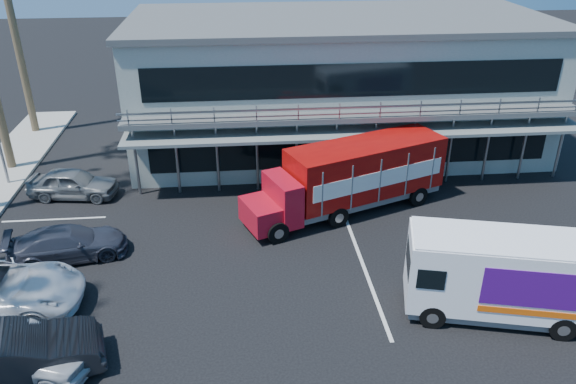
{
  "coord_description": "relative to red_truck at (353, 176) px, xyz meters",
  "views": [
    {
      "loc": [
        -2.62,
        -15.45,
        12.44
      ],
      "look_at": [
        -0.75,
        4.42,
        2.3
      ],
      "focal_mm": 35.0,
      "sensor_mm": 36.0,
      "label": 1
    }
  ],
  "objects": [
    {
      "name": "ground",
      "position": [
        -2.39,
        -6.85,
        -1.74
      ],
      "size": [
        120.0,
        120.0,
        0.0
      ],
      "primitive_type": "plane",
      "color": "black",
      "rests_on": "ground"
    },
    {
      "name": "building",
      "position": [
        0.61,
        8.09,
        1.91
      ],
      "size": [
        22.4,
        12.0,
        7.3
      ],
      "color": "#9DA396",
      "rests_on": "ground"
    },
    {
      "name": "red_truck",
      "position": [
        0.0,
        0.0,
        0.0
      ],
      "size": [
        9.56,
        5.47,
        3.17
      ],
      "rotation": [
        0.0,
        0.0,
        0.38
      ],
      "color": "#B00E20",
      "rests_on": "ground"
    },
    {
      "name": "white_van",
      "position": [
        3.47,
        -7.81,
        -0.13
      ],
      "size": [
        6.54,
        3.55,
        3.04
      ],
      "rotation": [
        0.0,
        0.0,
        -0.24
      ],
      "color": "white",
      "rests_on": "ground"
    },
    {
      "name": "parked_car_a",
      "position": [
        -11.89,
        -8.85,
        -0.91
      ],
      "size": [
        5.24,
        3.28,
        1.66
      ],
      "primitive_type": "imported",
      "rotation": [
        0.0,
        0.0,
        1.28
      ],
      "color": "silver",
      "rests_on": "ground"
    },
    {
      "name": "parked_car_b",
      "position": [
        -11.89,
        -9.35,
        -0.88
      ],
      "size": [
        5.52,
        3.16,
        1.72
      ],
      "primitive_type": "imported",
      "rotation": [
        0.0,
        0.0,
        1.84
      ],
      "color": "black",
      "rests_on": "ground"
    },
    {
      "name": "parked_car_d",
      "position": [
        -11.89,
        -2.85,
        -1.08
      ],
      "size": [
        4.82,
        2.76,
        1.31
      ],
      "primitive_type": "imported",
      "rotation": [
        0.0,
        0.0,
        1.78
      ],
      "color": "#313542",
      "rests_on": "ground"
    },
    {
      "name": "parked_car_e",
      "position": [
        -12.98,
        2.56,
        -1.04
      ],
      "size": [
        4.32,
        2.19,
        1.41
      ],
      "primitive_type": "imported",
      "rotation": [
        0.0,
        0.0,
        1.44
      ],
      "color": "slate",
      "rests_on": "ground"
    }
  ]
}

